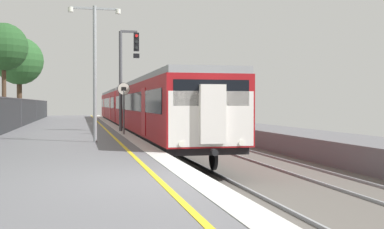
# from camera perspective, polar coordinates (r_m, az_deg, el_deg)

# --- Properties ---
(ground) EXTENTS (17.40, 110.00, 1.21)m
(ground) POSITION_cam_1_polar(r_m,az_deg,el_deg) (10.61, 12.51, -10.13)
(ground) COLOR slate
(commuter_train_at_platform) EXTENTS (2.83, 43.00, 3.81)m
(commuter_train_at_platform) POSITION_cam_1_polar(r_m,az_deg,el_deg) (35.84, -6.72, 0.91)
(commuter_train_at_platform) COLOR maroon
(commuter_train_at_platform) RESTS_ON ground
(signal_gantry) EXTENTS (1.10, 0.24, 5.44)m
(signal_gantry) POSITION_cam_1_polar(r_m,az_deg,el_deg) (26.74, -7.77, 5.32)
(signal_gantry) COLOR #47474C
(signal_gantry) RESTS_ON ground
(speed_limit_sign) EXTENTS (0.59, 0.08, 2.49)m
(speed_limit_sign) POSITION_cam_1_polar(r_m,az_deg,el_deg) (23.69, -7.95, 1.53)
(speed_limit_sign) COLOR #59595B
(speed_limit_sign) RESTS_ON ground
(platform_lamp_mid) EXTENTS (2.00, 0.20, 5.27)m
(platform_lamp_mid) POSITION_cam_1_polar(r_m,az_deg,el_deg) (19.40, -11.26, 6.12)
(platform_lamp_mid) COLOR #93999E
(platform_lamp_mid) RESTS_ON ground
(background_tree_left) EXTENTS (4.18, 4.18, 7.35)m
(background_tree_left) POSITION_cam_1_polar(r_m,az_deg,el_deg) (45.75, -19.53, 5.78)
(background_tree_left) COLOR #473323
(background_tree_left) RESTS_ON ground
(background_tree_centre) EXTENTS (3.30, 3.30, 7.09)m
(background_tree_centre) POSITION_cam_1_polar(r_m,az_deg,el_deg) (36.60, -21.18, 7.19)
(background_tree_centre) COLOR #473323
(background_tree_centre) RESTS_ON ground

